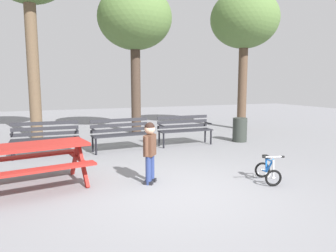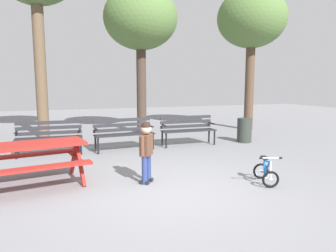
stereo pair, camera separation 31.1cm
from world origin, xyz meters
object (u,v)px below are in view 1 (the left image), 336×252
Objects in this scene: kids_bicycle at (268,171)px; trash_bin at (240,130)px; park_bench_right at (184,128)px; park_bench_far_left at (46,136)px; park_bench_left at (121,132)px; picnic_table at (33,154)px; child_standing at (150,147)px.

trash_bin reaches higher than kids_bicycle.
park_bench_far_left is at bearing 179.59° from park_bench_right.
park_bench_left is at bearing -2.19° from park_bench_far_left.
picnic_table is 4.76m from park_bench_right.
park_bench_far_left is at bearing 84.10° from picnic_table.
child_standing reaches higher than park_bench_left.
park_bench_far_left reaches higher than picnic_table.
kids_bicycle is at bearing -20.49° from child_standing.
park_bench_right is 1.44× the size of child_standing.
park_bench_left reaches higher than trash_bin.
trash_bin is at bearing 21.28° from picnic_table.
park_bench_far_left is 0.99× the size of park_bench_left.
park_bench_right is 3.67m from child_standing.
park_bench_far_left reaches higher than kids_bicycle.
trash_bin is (5.88, 2.29, -0.22)m from picnic_table.
picnic_table is at bearing -148.56° from park_bench_right.
park_bench_left reaches higher than picnic_table.
child_standing is at bearing -94.08° from park_bench_left.
park_bench_far_left and park_bench_left have the same top height.
park_bench_left is 1.91m from park_bench_right.
park_bench_left is 3.73m from trash_bin.
park_bench_far_left is 1.89m from park_bench_left.
park_bench_left is 1.46× the size of child_standing.
park_bench_right is at bearing -0.41° from park_bench_far_left.
trash_bin is at bearing -2.23° from park_bench_far_left.
park_bench_left is 1.01× the size of park_bench_right.
picnic_table is at bearing 162.27° from kids_bicycle.
park_bench_right is at bearing 54.70° from child_standing.
park_bench_far_left is 2.18× the size of trash_bin.
child_standing reaches higher than picnic_table.
park_bench_left is 2.20× the size of trash_bin.
child_standing reaches higher than trash_bin.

